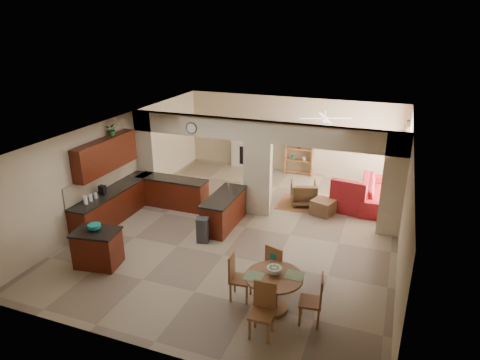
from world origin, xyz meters
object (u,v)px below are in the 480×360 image
at_px(sofa, 378,193).
at_px(kitchen_island, 98,248).
at_px(dining_table, 274,287).
at_px(armchair, 304,193).

bearing_deg(sofa, kitchen_island, 133.08).
bearing_deg(kitchen_island, sofa, 36.16).
bearing_deg(dining_table, kitchen_island, 178.03).
bearing_deg(dining_table, sofa, 75.61).
xyz_separation_m(dining_table, armchair, (-0.58, 5.30, -0.15)).
distance_m(dining_table, armchair, 5.33).
distance_m(dining_table, sofa, 6.32).
height_order(dining_table, sofa, dining_table).
height_order(kitchen_island, sofa, kitchen_island).
distance_m(kitchen_island, sofa, 8.37).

